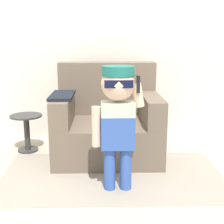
# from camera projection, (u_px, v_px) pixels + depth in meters

# --- Properties ---
(ground_plane) EXTENTS (10.00, 10.00, 0.00)m
(ground_plane) POSITION_uv_depth(u_px,v_px,m) (93.00, 159.00, 3.20)
(ground_plane) COLOR #BCB29E
(wall_back) EXTENTS (10.00, 0.05, 2.60)m
(wall_back) POSITION_uv_depth(u_px,v_px,m) (94.00, 31.00, 3.64)
(wall_back) COLOR silver
(wall_back) RESTS_ON ground_plane
(armchair) EXTENTS (1.08, 0.90, 0.96)m
(armchair) POSITION_uv_depth(u_px,v_px,m) (107.00, 123.00, 3.29)
(armchair) COLOR #6B5B4C
(armchair) RESTS_ON ground_plane
(person_child) EXTENTS (0.41, 0.31, 1.01)m
(person_child) POSITION_uv_depth(u_px,v_px,m) (118.00, 109.00, 2.42)
(person_child) COLOR #3356AD
(person_child) RESTS_ON ground_plane
(side_table) EXTENTS (0.34, 0.34, 0.41)m
(side_table) POSITION_uv_depth(u_px,v_px,m) (27.00, 129.00, 3.40)
(side_table) COLOR #333333
(side_table) RESTS_ON ground_plane
(rug) EXTENTS (1.99, 1.10, 0.01)m
(rug) POSITION_uv_depth(u_px,v_px,m) (112.00, 175.00, 2.83)
(rug) COLOR #9E9384
(rug) RESTS_ON ground_plane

